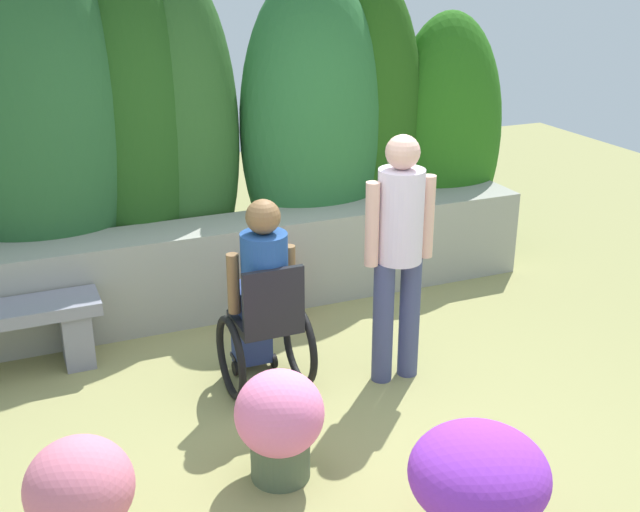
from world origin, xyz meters
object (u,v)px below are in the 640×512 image
Objects in this scene: person_standing_companion at (399,244)px; flower_pot_purple_near at (280,422)px; flower_pot_small_foreground at (272,279)px; person_in_wheelchair at (263,302)px; flower_pot_terracotta_by_wall at (81,498)px; flower_pot_red_accent at (478,482)px.

person_standing_companion is 1.47m from flower_pot_purple_near.
flower_pot_small_foreground is at bearing 126.20° from person_standing_companion.
person_in_wheelchair is 1.03m from flower_pot_purple_near.
person_standing_companion is at bearing -68.51° from flower_pot_small_foreground.
person_standing_companion is at bearing 33.64° from flower_pot_purple_near.
flower_pot_terracotta_by_wall is at bearing -141.96° from person_standing_companion.
person_standing_companion reaches higher than flower_pot_terracotta_by_wall.
person_standing_companion reaches higher than flower_pot_red_accent.
flower_pot_small_foreground is at bearing 51.02° from flower_pot_terracotta_by_wall.
flower_pot_red_accent reaches higher than flower_pot_terracotta_by_wall.
flower_pot_purple_near is 1.13m from flower_pot_red_accent.
person_standing_companion is 2.68× the size of flower_pot_terracotta_by_wall.
person_standing_companion is 2.83× the size of flower_pot_small_foreground.
person_standing_companion is at bearing 75.52° from flower_pot_red_accent.
person_standing_companion is 1.42m from flower_pot_small_foreground.
flower_pot_purple_near reaches higher than flower_pot_terracotta_by_wall.
flower_pot_red_accent is at bearing -85.08° from person_in_wheelchair.
flower_pot_terracotta_by_wall is (-1.08, -0.21, -0.02)m from flower_pot_purple_near.
flower_pot_purple_near reaches higher than flower_pot_small_foreground.
person_in_wheelchair is at bearing -179.77° from person_standing_companion.
flower_pot_small_foreground is at bearing 71.56° from flower_pot_purple_near.
person_in_wheelchair is 1.92m from flower_pot_red_accent.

